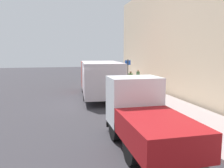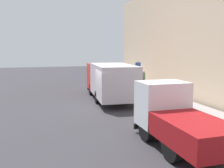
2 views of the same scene
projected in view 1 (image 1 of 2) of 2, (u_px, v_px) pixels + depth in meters
The scene contains 9 objects.
ground at pixel (89, 105), 15.31m from camera, with size 80.00×80.00×0.00m, color #353237.
sidewalk at pixel (155, 100), 16.39m from camera, with size 3.47×30.00×0.13m, color #A19393.
building_facade at pixel (187, 34), 16.26m from camera, with size 0.50×30.00×9.44m, color beige.
large_utility_truck at pixel (99, 77), 17.85m from camera, with size 3.19×8.09×2.75m.
small_flatbed_truck at pixel (144, 115), 8.43m from camera, with size 2.07×4.87×2.46m.
pedestrian_walking at pixel (118, 79), 21.50m from camera, with size 0.48×0.48×1.60m.
pedestrian_standing at pixel (131, 80), 20.47m from camera, with size 0.53×0.53×1.67m.
pedestrian_third at pixel (138, 77), 22.52m from camera, with size 0.41×0.41×1.65m.
street_sign_post at pixel (128, 74), 17.88m from camera, with size 0.44×0.08×2.78m.
Camera 1 is at (-1.94, -14.94, 3.45)m, focal length 37.17 mm.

